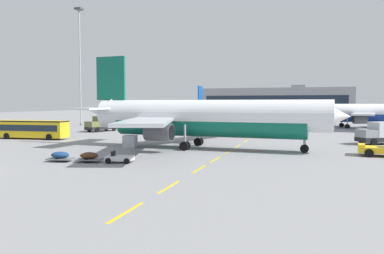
{
  "coord_description": "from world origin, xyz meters",
  "views": [
    {
      "loc": [
        27.17,
        -22.42,
        5.77
      ],
      "look_at": [
        11.18,
        28.02,
        2.38
      ],
      "focal_mm": 34.85,
      "sensor_mm": 36.0,
      "label": 1
    }
  ],
  "objects_px": {
    "airliner_mid_left": "(339,113)",
    "apron_shuttle_bus": "(32,128)",
    "airliner_foreground": "(203,118)",
    "catering_truck": "(103,123)",
    "airliner_far_center": "(187,110)",
    "fuel_service_truck": "(383,133)",
    "uld_cargo_container": "(130,141)",
    "baggage_train": "(89,157)",
    "apron_light_mast_near": "(80,55)"
  },
  "relations": [
    {
      "from": "fuel_service_truck",
      "to": "baggage_train",
      "type": "bearing_deg",
      "value": -138.97
    },
    {
      "from": "apron_shuttle_bus",
      "to": "apron_light_mast_near",
      "type": "xyz_separation_m",
      "value": [
        -13.78,
        33.95,
        16.49
      ]
    },
    {
      "from": "airliner_foreground",
      "to": "uld_cargo_container",
      "type": "height_order",
      "value": "airliner_foreground"
    },
    {
      "from": "airliner_mid_left",
      "to": "uld_cargo_container",
      "type": "xyz_separation_m",
      "value": [
        -28.76,
        -50.43,
        -2.78
      ]
    },
    {
      "from": "airliner_far_center",
      "to": "apron_shuttle_bus",
      "type": "bearing_deg",
      "value": -96.79
    },
    {
      "from": "airliner_mid_left",
      "to": "apron_shuttle_bus",
      "type": "xyz_separation_m",
      "value": [
        -49.36,
        -44.56,
        -1.83
      ]
    },
    {
      "from": "airliner_mid_left",
      "to": "apron_shuttle_bus",
      "type": "distance_m",
      "value": 66.53
    },
    {
      "from": "airliner_mid_left",
      "to": "catering_truck",
      "type": "bearing_deg",
      "value": -150.48
    },
    {
      "from": "baggage_train",
      "to": "uld_cargo_container",
      "type": "relative_size",
      "value": 4.75
    },
    {
      "from": "airliner_mid_left",
      "to": "apron_shuttle_bus",
      "type": "height_order",
      "value": "airliner_mid_left"
    },
    {
      "from": "uld_cargo_container",
      "to": "baggage_train",
      "type": "bearing_deg",
      "value": -81.84
    },
    {
      "from": "airliner_mid_left",
      "to": "baggage_train",
      "type": "bearing_deg",
      "value": -113.42
    },
    {
      "from": "apron_shuttle_bus",
      "to": "catering_truck",
      "type": "relative_size",
      "value": 1.65
    },
    {
      "from": "airliner_mid_left",
      "to": "airliner_far_center",
      "type": "height_order",
      "value": "airliner_far_center"
    },
    {
      "from": "airliner_foreground",
      "to": "airliner_mid_left",
      "type": "xyz_separation_m",
      "value": [
        19.52,
        48.41,
        -0.37
      ]
    },
    {
      "from": "airliner_foreground",
      "to": "airliner_mid_left",
      "type": "distance_m",
      "value": 52.2
    },
    {
      "from": "uld_cargo_container",
      "to": "apron_light_mast_near",
      "type": "distance_m",
      "value": 55.43
    },
    {
      "from": "airliner_mid_left",
      "to": "fuel_service_truck",
      "type": "relative_size",
      "value": 4.37
    },
    {
      "from": "apron_shuttle_bus",
      "to": "catering_truck",
      "type": "height_order",
      "value": "catering_truck"
    },
    {
      "from": "airliner_mid_left",
      "to": "uld_cargo_container",
      "type": "distance_m",
      "value": 58.12
    },
    {
      "from": "apron_shuttle_bus",
      "to": "catering_truck",
      "type": "xyz_separation_m",
      "value": [
        2.24,
        17.89,
        -0.1
      ]
    },
    {
      "from": "apron_shuttle_bus",
      "to": "airliner_mid_left",
      "type": "bearing_deg",
      "value": 42.08
    },
    {
      "from": "baggage_train",
      "to": "uld_cargo_container",
      "type": "bearing_deg",
      "value": 98.16
    },
    {
      "from": "airliner_far_center",
      "to": "baggage_train",
      "type": "height_order",
      "value": "airliner_far_center"
    },
    {
      "from": "apron_shuttle_bus",
      "to": "fuel_service_truck",
      "type": "height_order",
      "value": "fuel_service_truck"
    },
    {
      "from": "baggage_train",
      "to": "airliner_far_center",
      "type": "bearing_deg",
      "value": 101.4
    },
    {
      "from": "uld_cargo_container",
      "to": "apron_light_mast_near",
      "type": "bearing_deg",
      "value": 130.81
    },
    {
      "from": "airliner_foreground",
      "to": "baggage_train",
      "type": "height_order",
      "value": "airliner_foreground"
    },
    {
      "from": "airliner_foreground",
      "to": "apron_shuttle_bus",
      "type": "relative_size",
      "value": 2.85
    },
    {
      "from": "airliner_foreground",
      "to": "catering_truck",
      "type": "height_order",
      "value": "airliner_foreground"
    },
    {
      "from": "airliner_far_center",
      "to": "fuel_service_truck",
      "type": "distance_m",
      "value": 67.68
    },
    {
      "from": "catering_truck",
      "to": "apron_light_mast_near",
      "type": "relative_size",
      "value": 0.25
    },
    {
      "from": "catering_truck",
      "to": "airliner_mid_left",
      "type": "bearing_deg",
      "value": 29.52
    },
    {
      "from": "catering_truck",
      "to": "airliner_far_center",
      "type": "bearing_deg",
      "value": 83.37
    },
    {
      "from": "airliner_far_center",
      "to": "apron_shuttle_bus",
      "type": "xyz_separation_m",
      "value": [
        -6.95,
        -58.4,
        -1.98
      ]
    },
    {
      "from": "airliner_mid_left",
      "to": "baggage_train",
      "type": "relative_size",
      "value": 3.61
    },
    {
      "from": "airliner_foreground",
      "to": "catering_truck",
      "type": "distance_m",
      "value": 35.2
    },
    {
      "from": "airliner_far_center",
      "to": "catering_truck",
      "type": "bearing_deg",
      "value": -96.63
    },
    {
      "from": "fuel_service_truck",
      "to": "baggage_train",
      "type": "xyz_separation_m",
      "value": [
        -30.37,
        -26.42,
        -1.12
      ]
    },
    {
      "from": "airliner_foreground",
      "to": "airliner_far_center",
      "type": "bearing_deg",
      "value": 110.19
    },
    {
      "from": "baggage_train",
      "to": "apron_light_mast_near",
      "type": "xyz_separation_m",
      "value": [
        -36.11,
        51.82,
        17.72
      ]
    },
    {
      "from": "airliner_mid_left",
      "to": "apron_light_mast_near",
      "type": "relative_size",
      "value": 1.05
    },
    {
      "from": "fuel_service_truck",
      "to": "uld_cargo_container",
      "type": "relative_size",
      "value": 3.93
    },
    {
      "from": "uld_cargo_container",
      "to": "apron_shuttle_bus",
      "type": "bearing_deg",
      "value": 164.11
    },
    {
      "from": "airliner_foreground",
      "to": "catering_truck",
      "type": "xyz_separation_m",
      "value": [
        -27.6,
        21.73,
        -2.3
      ]
    },
    {
      "from": "airliner_foreground",
      "to": "airliner_mid_left",
      "type": "relative_size",
      "value": 1.1
    },
    {
      "from": "catering_truck",
      "to": "apron_light_mast_near",
      "type": "bearing_deg",
      "value": 134.93
    },
    {
      "from": "catering_truck",
      "to": "baggage_train",
      "type": "xyz_separation_m",
      "value": [
        20.08,
        -35.76,
        -1.12
      ]
    },
    {
      "from": "uld_cargo_container",
      "to": "airliner_mid_left",
      "type": "bearing_deg",
      "value": 60.3
    },
    {
      "from": "airliner_foreground",
      "to": "airliner_far_center",
      "type": "xyz_separation_m",
      "value": [
        -22.89,
        62.24,
        -0.22
      ]
    }
  ]
}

